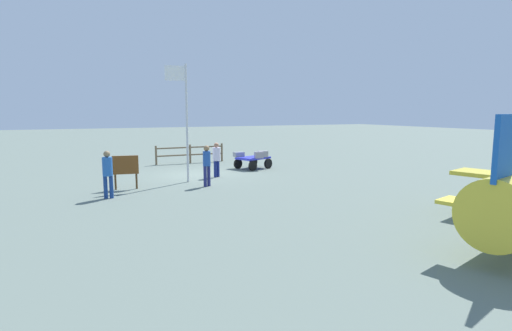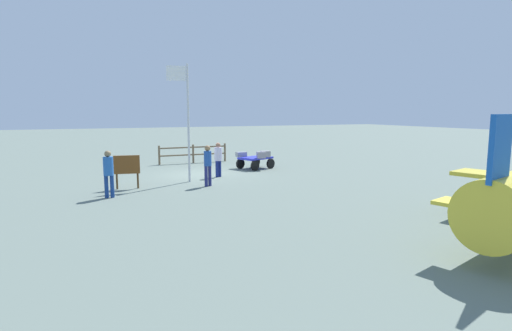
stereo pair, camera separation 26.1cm
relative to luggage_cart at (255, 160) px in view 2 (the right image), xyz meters
The scene contains 11 objects.
ground_plane 3.46m from the luggage_cart, 11.84° to the left, with size 120.00×120.00×0.00m, color slate.
luggage_cart is the anchor object (origin of this frame).
suitcase_tan 0.87m from the luggage_cart, 41.08° to the right, with size 0.56×0.40×0.25m.
suitcase_olive 0.67m from the luggage_cart, 163.31° to the left, with size 0.56×0.48×0.33m.
suitcase_dark 0.71m from the luggage_cart, 97.39° to the left, with size 0.51×0.39×0.34m.
worker_lead 3.38m from the luggage_cart, 33.97° to the left, with size 0.50×0.50×1.66m.
worker_trailing 5.62m from the luggage_cart, 45.21° to the left, with size 0.41×0.41×1.73m.
worker_supervisor 9.21m from the luggage_cart, 30.66° to the left, with size 0.43×0.43×1.73m.
flagpole 5.81m from the luggage_cart, 29.80° to the left, with size 0.97×0.10×5.17m.
signboard 7.80m from the luggage_cart, 24.09° to the left, with size 1.01×0.24×1.37m.
wooden_fence 4.53m from the luggage_cart, 56.98° to the right, with size 4.24×0.16×1.13m.
Camera 2 is at (5.52, 19.29, 3.14)m, focal length 28.14 mm.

